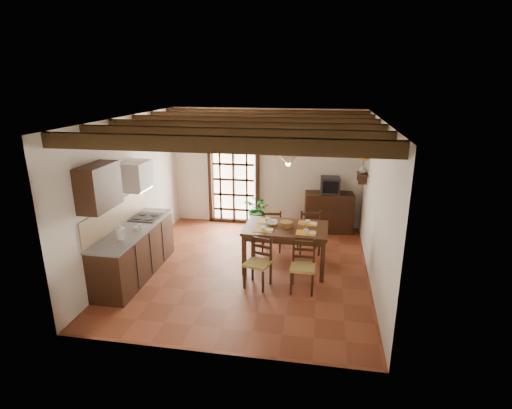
% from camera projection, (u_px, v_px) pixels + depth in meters
% --- Properties ---
extents(ground_plane, '(5.00, 5.00, 0.00)m').
position_uv_depth(ground_plane, '(247.00, 268.00, 7.60)').
color(ground_plane, brown).
extents(room_shell, '(4.52, 5.02, 2.81)m').
position_uv_depth(room_shell, '(247.00, 175.00, 7.05)').
color(room_shell, silver).
rests_on(room_shell, ground_plane).
extents(ceiling_beams, '(4.50, 4.34, 0.20)m').
position_uv_depth(ceiling_beams, '(246.00, 125.00, 6.78)').
color(ceiling_beams, '#301F0E').
rests_on(ceiling_beams, room_shell).
extents(french_door, '(1.26, 0.11, 2.32)m').
position_uv_depth(french_door, '(234.00, 176.00, 9.67)').
color(french_door, white).
rests_on(french_door, ground_plane).
extents(kitchen_counter, '(0.64, 2.25, 1.38)m').
position_uv_depth(kitchen_counter, '(135.00, 251.00, 7.21)').
color(kitchen_counter, black).
rests_on(kitchen_counter, ground_plane).
extents(upper_cabinet, '(0.35, 0.80, 0.70)m').
position_uv_depth(upper_cabinet, '(99.00, 187.00, 6.15)').
color(upper_cabinet, black).
rests_on(upper_cabinet, room_shell).
extents(range_hood, '(0.38, 0.60, 0.54)m').
position_uv_depth(range_hood, '(137.00, 176.00, 7.36)').
color(range_hood, white).
rests_on(range_hood, room_shell).
extents(counter_items, '(0.50, 1.43, 0.25)m').
position_uv_depth(counter_items, '(135.00, 224.00, 7.14)').
color(counter_items, black).
rests_on(counter_items, kitchen_counter).
extents(dining_table, '(1.55, 1.01, 0.83)m').
position_uv_depth(dining_table, '(286.00, 232.00, 7.40)').
color(dining_table, '#3B2113').
rests_on(dining_table, ground_plane).
extents(chair_near_left, '(0.49, 0.48, 0.88)m').
position_uv_depth(chair_near_left, '(258.00, 272.00, 6.86)').
color(chair_near_left, '#AD9749').
rests_on(chair_near_left, ground_plane).
extents(chair_near_right, '(0.41, 0.39, 0.88)m').
position_uv_depth(chair_near_right, '(302.00, 275.00, 6.73)').
color(chair_near_right, '#AD9749').
rests_on(chair_near_right, ground_plane).
extents(chair_far_left, '(0.45, 0.43, 0.91)m').
position_uv_depth(chair_far_left, '(272.00, 237.00, 8.33)').
color(chair_far_left, '#AD9749').
rests_on(chair_far_left, ground_plane).
extents(chair_far_right, '(0.52, 0.51, 0.96)m').
position_uv_depth(chair_far_right, '(309.00, 239.00, 8.19)').
color(chair_far_right, '#AD9749').
rests_on(chair_far_right, ground_plane).
extents(table_setting, '(1.12, 0.75, 0.10)m').
position_uv_depth(table_setting, '(286.00, 221.00, 7.33)').
color(table_setting, orange).
rests_on(table_setting, dining_table).
extents(table_bowl, '(0.25, 0.25, 0.05)m').
position_uv_depth(table_bowl, '(272.00, 223.00, 7.46)').
color(table_bowl, white).
rests_on(table_bowl, dining_table).
extents(sideboard, '(1.14, 0.60, 0.93)m').
position_uv_depth(sideboard, '(329.00, 212.00, 9.31)').
color(sideboard, black).
rests_on(sideboard, ground_plane).
extents(crt_tv, '(0.45, 0.42, 0.37)m').
position_uv_depth(crt_tv, '(330.00, 185.00, 9.10)').
color(crt_tv, black).
rests_on(crt_tv, sideboard).
extents(fuse_box, '(0.25, 0.03, 0.32)m').
position_uv_depth(fuse_box, '(331.00, 156.00, 9.16)').
color(fuse_box, white).
rests_on(fuse_box, room_shell).
extents(plant_pot, '(0.35, 0.35, 0.22)m').
position_uv_depth(plant_pot, '(259.00, 227.00, 9.39)').
color(plant_pot, maroon).
rests_on(plant_pot, ground_plane).
extents(potted_plant, '(2.10, 1.98, 1.85)m').
position_uv_depth(potted_plant, '(259.00, 208.00, 9.25)').
color(potted_plant, '#144C19').
rests_on(potted_plant, ground_plane).
extents(wall_shelf, '(0.20, 0.42, 0.20)m').
position_uv_depth(wall_shelf, '(362.00, 176.00, 8.30)').
color(wall_shelf, black).
rests_on(wall_shelf, room_shell).
extents(shelf_vase, '(0.15, 0.15, 0.15)m').
position_uv_depth(shelf_vase, '(363.00, 169.00, 8.26)').
color(shelf_vase, '#B2BFB2').
rests_on(shelf_vase, wall_shelf).
extents(shelf_flowers, '(0.14, 0.14, 0.36)m').
position_uv_depth(shelf_flowers, '(364.00, 159.00, 8.20)').
color(shelf_flowers, orange).
rests_on(shelf_flowers, shelf_vase).
extents(framed_picture, '(0.03, 0.32, 0.32)m').
position_uv_depth(framed_picture, '(369.00, 150.00, 8.12)').
color(framed_picture, brown).
rests_on(framed_picture, room_shell).
extents(pendant_lamp, '(0.36, 0.36, 0.84)m').
position_uv_depth(pendant_lamp, '(288.00, 159.00, 7.08)').
color(pendant_lamp, black).
rests_on(pendant_lamp, room_shell).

